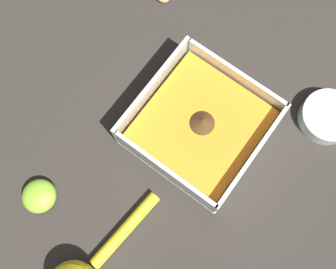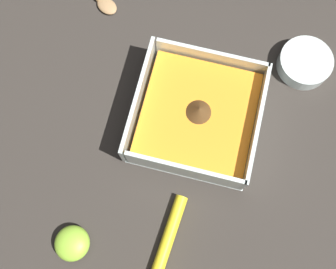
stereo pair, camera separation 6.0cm
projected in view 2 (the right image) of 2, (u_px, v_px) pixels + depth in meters
ground_plane at (191, 130)px, 0.64m from camera, size 4.00×4.00×0.00m
square_dish at (193, 115)px, 0.62m from camera, size 0.19×0.19×0.07m
spice_bowl at (302, 63)px, 0.66m from camera, size 0.09×0.09×0.03m
lemon_half at (69, 242)px, 0.58m from camera, size 0.05×0.05×0.03m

